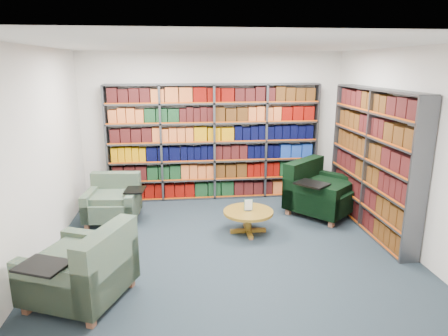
{
  "coord_description": "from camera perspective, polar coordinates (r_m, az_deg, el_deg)",
  "views": [
    {
      "loc": [
        -0.65,
        -5.17,
        2.58
      ],
      "look_at": [
        0.0,
        0.6,
        1.05
      ],
      "focal_mm": 32.0,
      "sensor_mm": 36.0,
      "label": 1
    }
  ],
  "objects": [
    {
      "name": "room_shell",
      "position": [
        5.34,
        0.72,
        2.01
      ],
      "size": [
        5.02,
        5.02,
        2.82
      ],
      "color": "#19272F",
      "rests_on": "ground"
    },
    {
      "name": "bookshelf_back",
      "position": [
        7.68,
        -1.45,
        3.63
      ],
      "size": [
        4.0,
        0.28,
        2.2
      ],
      "color": "#47494F",
      "rests_on": "ground"
    },
    {
      "name": "bookshelf_right",
      "position": [
        6.66,
        20.44,
        0.97
      ],
      "size": [
        0.28,
        2.5,
        2.2
      ],
      "color": "#47494F",
      "rests_on": "ground"
    },
    {
      "name": "chair_teal_left",
      "position": [
        7.03,
        -15.45,
        -4.68
      ],
      "size": [
        1.02,
        0.91,
        0.76
      ],
      "color": "#092932",
      "rests_on": "ground"
    },
    {
      "name": "chair_green_right",
      "position": [
        7.23,
        13.18,
        -3.44
      ],
      "size": [
        1.42,
        1.42,
        0.92
      ],
      "color": "black",
      "rests_on": "ground"
    },
    {
      "name": "chair_teal_front",
      "position": [
        4.78,
        -19.08,
        -13.84
      ],
      "size": [
        1.26,
        1.3,
        0.88
      ],
      "color": "#092932",
      "rests_on": "ground"
    },
    {
      "name": "coffee_table",
      "position": [
        6.25,
        3.49,
        -6.75
      ],
      "size": [
        0.78,
        0.78,
        0.54
      ],
      "color": "olive",
      "rests_on": "ground"
    }
  ]
}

